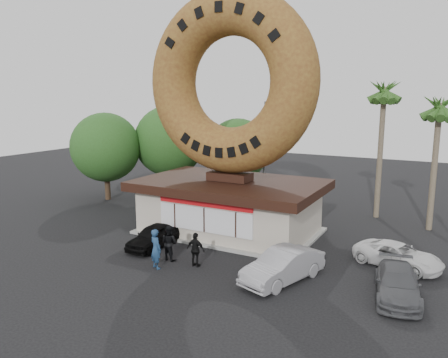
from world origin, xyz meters
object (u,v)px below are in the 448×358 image
person_right (196,250)px  person_center (169,243)px  person_left (156,249)px  car_silver (283,266)px  street_lamp (266,144)px  car_grey (398,284)px  donut_shop (230,205)px  car_black (154,236)px  car_white (398,256)px  giant_donut (230,82)px

person_right → person_center: bearing=-3.3°
person_left → car_silver: (6.07, 1.53, -0.26)m
street_lamp → car_grey: bearing=-50.0°
car_silver → car_grey: size_ratio=1.05×
donut_shop → person_left: 7.03m
donut_shop → person_center: (-0.52, -5.72, -0.84)m
person_left → car_silver: bearing=-143.4°
street_lamp → car_black: street_lamp is taller
person_center → car_white: 11.57m
person_left → person_right: person_left is taller
giant_donut → person_right: giant_donut is taller
car_silver → person_center: bearing=-159.2°
giant_donut → car_black: giant_donut is taller
donut_shop → car_white: 10.20m
car_black → person_left: bearing=-51.1°
donut_shop → giant_donut: bearing=90.0°
person_left → person_center: bearing=-63.7°
person_center → car_black: bearing=-21.8°
person_center → car_black: 2.24m
car_white → donut_shop: bearing=100.4°
person_left → person_center: (-0.08, 1.25, -0.08)m
street_lamp → car_black: (-0.58, -14.60, -3.84)m
person_right → street_lamp: bearing=-78.3°
person_left → car_grey: 11.18m
car_black → car_silver: 8.11m
donut_shop → person_center: 5.81m
donut_shop → car_grey: (10.50, -4.70, -1.14)m
person_right → donut_shop: bearing=-77.8°
street_lamp → giant_donut: bearing=-79.5°
person_right → car_silver: 4.48m
donut_shop → car_grey: size_ratio=2.61×
car_white → street_lamp: bearing=63.6°
street_lamp → person_right: size_ratio=4.57×
donut_shop → car_white: donut_shop is taller
street_lamp → car_silver: 17.58m
giant_donut → street_lamp: size_ratio=1.35×
person_left → car_black: size_ratio=0.53×
person_center → car_white: size_ratio=0.43×
donut_shop → giant_donut: giant_donut is taller
donut_shop → car_black: size_ratio=2.96×
person_center → person_right: size_ratio=1.06×
car_black → car_silver: size_ratio=0.84×
donut_shop → street_lamp: 10.54m
person_center → car_grey: person_center is taller
donut_shop → giant_donut: (0.00, 0.02, 7.44)m
giant_donut → car_white: 13.30m
street_lamp → car_black: 15.10m
person_right → car_white: 10.10m
car_silver → car_white: size_ratio=1.06×
giant_donut → car_silver: bearing=-44.1°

